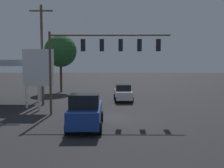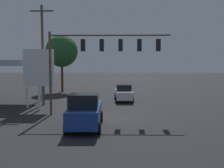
% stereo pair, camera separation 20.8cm
% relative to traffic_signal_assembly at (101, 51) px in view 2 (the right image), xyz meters
% --- Properties ---
extents(ground_plane, '(200.00, 200.00, 0.00)m').
position_rel_traffic_signal_assembly_xyz_m(ground_plane, '(-0.87, 1.14, -5.42)').
color(ground_plane, '#262628').
extents(traffic_signal_assembly, '(10.08, 0.43, 6.98)m').
position_rel_traffic_signal_assembly_xyz_m(traffic_signal_assembly, '(0.00, 0.00, 0.00)').
color(traffic_signal_assembly, brown).
rests_on(traffic_signal_assembly, ground).
extents(utility_pole, '(2.40, 0.26, 10.34)m').
position_rel_traffic_signal_assembly_xyz_m(utility_pole, '(6.44, -5.11, 0.04)').
color(utility_pole, brown).
rests_on(utility_pole, ground).
extents(price_sign, '(2.82, 0.27, 5.66)m').
position_rel_traffic_signal_assembly_xyz_m(price_sign, '(5.90, -1.99, -1.59)').
color(price_sign, silver).
rests_on(price_sign, ground).
extents(sedan_far, '(2.22, 4.48, 1.93)m').
position_rel_traffic_signal_assembly_xyz_m(sedan_far, '(-2.08, -8.03, -4.47)').
color(sedan_far, silver).
rests_on(sedan_far, ground).
extents(pickup_parked, '(2.36, 5.25, 2.40)m').
position_rel_traffic_signal_assembly_xyz_m(pickup_parked, '(0.84, 4.32, -4.31)').
color(pickup_parked, navy).
rests_on(pickup_parked, ground).
extents(street_tree, '(4.92, 4.92, 8.74)m').
position_rel_traffic_signal_assembly_xyz_m(street_tree, '(7.19, -17.49, 0.85)').
color(street_tree, '#4C331E').
rests_on(street_tree, ground).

